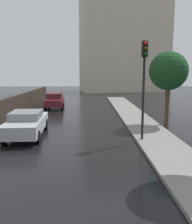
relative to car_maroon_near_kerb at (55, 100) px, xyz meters
name	(u,v)px	position (x,y,z in m)	size (l,w,h in m)	color
car_maroon_near_kerb	(55,100)	(0.00, 0.00, 0.00)	(1.96, 4.57, 1.48)	maroon
car_silver_mid_road	(27,123)	(0.04, -10.88, -0.05)	(2.01, 4.63, 1.38)	#B2B5BA
traffic_light	(144,73)	(6.07, -12.15, 2.63)	(0.26, 0.39, 4.76)	black
street_tree_near	(168,71)	(8.38, -8.55, 2.73)	(2.42, 2.42, 4.75)	#4C3823
distant_tower	(124,41)	(9.66, 22.60, 8.45)	(16.64, 11.03, 18.44)	beige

